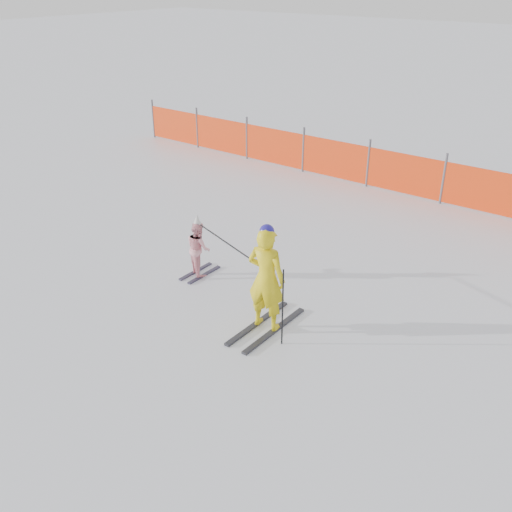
{
  "coord_description": "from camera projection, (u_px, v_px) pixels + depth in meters",
  "views": [
    {
      "loc": [
        4.97,
        -5.93,
        5.1
      ],
      "look_at": [
        0.0,
        0.5,
        1.0
      ],
      "focal_mm": 40.0,
      "sensor_mm": 36.0,
      "label": 1
    }
  ],
  "objects": [
    {
      "name": "ground",
      "position": [
        237.0,
        322.0,
        9.2
      ],
      "size": [
        120.0,
        120.0,
        0.0
      ],
      "primitive_type": "plane",
      "color": "white",
      "rests_on": "ground"
    },
    {
      "name": "safety_fence",
      "position": [
        344.0,
        161.0,
        15.1
      ],
      "size": [
        14.64,
        0.06,
        1.25
      ],
      "color": "#595960",
      "rests_on": "ground"
    },
    {
      "name": "ski_poles",
      "position": [
        249.0,
        268.0,
        8.99
      ],
      "size": [
        2.4,
        0.86,
        1.28
      ],
      "color": "black",
      "rests_on": "ground"
    },
    {
      "name": "adult",
      "position": [
        266.0,
        279.0,
        8.66
      ],
      "size": [
        0.67,
        1.55,
        1.79
      ],
      "color": "black",
      "rests_on": "ground"
    },
    {
      "name": "child",
      "position": [
        199.0,
        247.0,
        10.41
      ],
      "size": [
        0.62,
        0.84,
        1.2
      ],
      "color": "black",
      "rests_on": "ground"
    }
  ]
}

